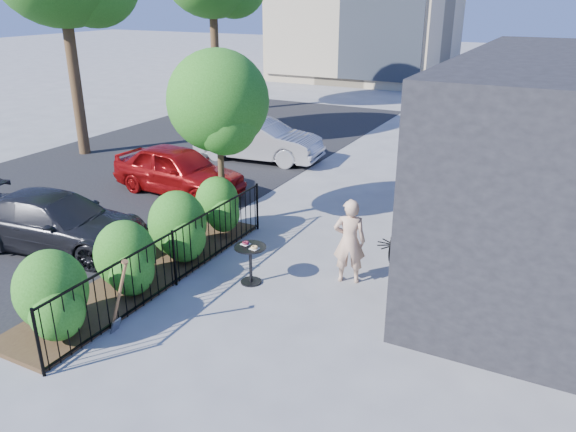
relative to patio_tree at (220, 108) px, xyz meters
The scene contains 12 objects.
ground 4.50m from the patio_tree, 50.96° to the right, with size 120.00×120.00×0.00m, color gray.
fence 3.61m from the patio_tree, 75.06° to the right, with size 0.05×6.05×1.10m.
planting_bed 3.88m from the patio_tree, 89.26° to the right, with size 1.30×6.00×0.08m, color #382616.
shrubs 3.37m from the patio_tree, 87.08° to the right, with size 1.10×5.60×1.24m.
patio_tree is the anchor object (origin of this frame).
street 5.51m from the patio_tree, behind, with size 9.00×30.00×0.01m, color black.
cafe_table 3.59m from the patio_tree, 46.73° to the right, with size 0.59×0.59×0.79m.
woman 4.17m from the patio_tree, 18.08° to the right, with size 0.59×0.39×1.63m, color #D8AB8B.
shovel 5.03m from the patio_tree, 77.55° to the right, with size 0.48×0.18×1.38m.
car_red 3.53m from the patio_tree, 148.82° to the left, with size 1.52×3.79×1.29m, color maroon.
car_silver 6.04m from the patio_tree, 112.03° to the left, with size 1.42×4.08×1.34m, color #ADADB2.
car_darkgrey 4.17m from the patio_tree, 133.83° to the right, with size 1.66×4.07×1.18m, color black.
Camera 1 is at (4.56, -7.22, 5.03)m, focal length 35.00 mm.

